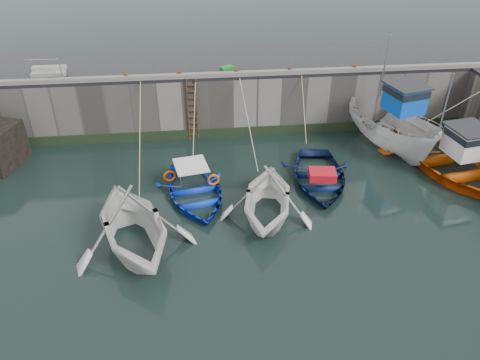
{
  "coord_description": "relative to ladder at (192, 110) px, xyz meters",
  "views": [
    {
      "loc": [
        -1.9,
        -11.23,
        11.18
      ],
      "look_at": [
        -0.28,
        4.02,
        1.2
      ],
      "focal_mm": 35.0,
      "sensor_mm": 36.0,
      "label": 1
    }
  ],
  "objects": [
    {
      "name": "ground",
      "position": [
        2.0,
        -9.91,
        -1.59
      ],
      "size": [
        120.0,
        120.0,
        0.0
      ],
      "primitive_type": "plane",
      "color": "black",
      "rests_on": "ground"
    },
    {
      "name": "quay_back",
      "position": [
        2.0,
        2.59,
        -0.09
      ],
      "size": [
        30.0,
        5.0,
        3.0
      ],
      "primitive_type": "cube",
      "color": "slate",
      "rests_on": "ground"
    },
    {
      "name": "road_back",
      "position": [
        2.0,
        2.59,
        1.49
      ],
      "size": [
        30.0,
        5.0,
        0.16
      ],
      "primitive_type": "cube",
      "color": "black",
      "rests_on": "quay_back"
    },
    {
      "name": "kerb_back",
      "position": [
        2.0,
        0.24,
        1.67
      ],
      "size": [
        30.0,
        0.3,
        0.2
      ],
      "primitive_type": "cube",
      "color": "slate",
      "rests_on": "road_back"
    },
    {
      "name": "algae_back",
      "position": [
        2.0,
        0.05,
        -1.34
      ],
      "size": [
        30.0,
        0.08,
        0.5
      ],
      "primitive_type": "cube",
      "color": "black",
      "rests_on": "ground"
    },
    {
      "name": "ladder",
      "position": [
        0.0,
        0.0,
        0.0
      ],
      "size": [
        0.51,
        0.08,
        3.2
      ],
      "color": "#3F1E0F",
      "rests_on": "ground"
    },
    {
      "name": "boat_near_white",
      "position": [
        -2.29,
        -8.08,
        -1.59
      ],
      "size": [
        6.06,
        6.49,
        2.76
      ],
      "primitive_type": "imported",
      "rotation": [
        0.0,
        0.0,
        0.35
      ],
      "color": "silver",
      "rests_on": "ground"
    },
    {
      "name": "boat_near_white_rope",
      "position": [
        -2.29,
        -2.75,
        -1.59
      ],
      "size": [
        0.04,
        6.24,
        3.1
      ],
      "primitive_type": null,
      "color": "tan",
      "rests_on": "ground"
    },
    {
      "name": "boat_near_blue",
      "position": [
        -0.09,
        -5.11,
        -1.59
      ],
      "size": [
        4.03,
        5.08,
        0.94
      ],
      "primitive_type": "imported",
      "rotation": [
        0.0,
        0.0,
        0.18
      ],
      "color": "#0D32C7",
      "rests_on": "ground"
    },
    {
      "name": "boat_near_blue_rope",
      "position": [
        -0.09,
        -1.26,
        -1.59
      ],
      "size": [
        0.04,
        3.75,
        3.1
      ],
      "primitive_type": null,
      "color": "tan",
      "rests_on": "ground"
    },
    {
      "name": "boat_near_blacktrim",
      "position": [
        2.67,
        -6.75,
        -1.59
      ],
      "size": [
        4.8,
        5.27,
        2.39
      ],
      "primitive_type": "imported",
      "rotation": [
        0.0,
        0.0,
        -0.22
      ],
      "color": "white",
      "rests_on": "ground"
    },
    {
      "name": "boat_near_blacktrim_rope",
      "position": [
        2.67,
        -2.08,
        -1.59
      ],
      "size": [
        0.04,
        5.06,
        3.1
      ],
      "primitive_type": null,
      "color": "tan",
      "rests_on": "ground"
    },
    {
      "name": "boat_near_navy",
      "position": [
        5.31,
        -4.51,
        -1.59
      ],
      "size": [
        3.95,
        5.1,
        0.97
      ],
      "primitive_type": "imported",
      "rotation": [
        0.0,
        0.0,
        -0.13
      ],
      "color": "#0A1842",
      "rests_on": "ground"
    },
    {
      "name": "boat_near_navy_rope",
      "position": [
        5.31,
        -0.96,
        -1.59
      ],
      "size": [
        0.04,
        3.34,
        3.1
      ],
      "primitive_type": null,
      "color": "tan",
      "rests_on": "ground"
    },
    {
      "name": "boat_far_white",
      "position": [
        9.49,
        -1.72,
        -0.54
      ],
      "size": [
        3.94,
        6.81,
        5.48
      ],
      "rotation": [
        0.0,
        0.0,
        0.25
      ],
      "color": "silver",
      "rests_on": "ground"
    },
    {
      "name": "boat_far_orange",
      "position": [
        11.51,
        -4.09,
        -1.14
      ],
      "size": [
        5.89,
        7.5,
        4.41
      ],
      "rotation": [
        0.0,
        0.0,
        0.16
      ],
      "color": "#E2570B",
      "rests_on": "ground"
    },
    {
      "name": "fish_crate",
      "position": [
        1.8,
        0.72,
        1.72
      ],
      "size": [
        0.74,
        0.63,
        0.31
      ],
      "primitive_type": "cube",
      "rotation": [
        0.0,
        0.0,
        0.43
      ],
      "color": "#16791F",
      "rests_on": "road_back"
    },
    {
      "name": "railing",
      "position": [
        -6.75,
        1.33,
        1.77
      ],
      "size": [
        1.6,
        1.05,
        1.0
      ],
      "color": "#A5A8AD",
      "rests_on": "road_back"
    },
    {
      "name": "bollard_a",
      "position": [
        -3.0,
        0.34,
        1.71
      ],
      "size": [
        0.18,
        0.18,
        0.28
      ],
      "primitive_type": "cylinder",
      "color": "#3F1E0F",
      "rests_on": "road_back"
    },
    {
      "name": "bollard_b",
      "position": [
        -0.5,
        0.34,
        1.71
      ],
      "size": [
        0.18,
        0.18,
        0.28
      ],
      "primitive_type": "cylinder",
      "color": "#3F1E0F",
      "rests_on": "road_back"
    },
    {
      "name": "bollard_c",
      "position": [
        2.2,
        0.34,
        1.71
      ],
      "size": [
        0.18,
        0.18,
        0.28
      ],
      "primitive_type": "cylinder",
      "color": "#3F1E0F",
      "rests_on": "road_back"
    },
    {
      "name": "bollard_d",
      "position": [
        4.8,
        0.34,
        1.71
      ],
      "size": [
        0.18,
        0.18,
        0.28
      ],
      "primitive_type": "cylinder",
      "color": "#3F1E0F",
      "rests_on": "road_back"
    },
    {
      "name": "bollard_e",
      "position": [
        8.0,
        0.34,
        1.71
      ],
      "size": [
        0.18,
        0.18,
        0.28
      ],
      "primitive_type": "cylinder",
      "color": "#3F1E0F",
      "rests_on": "road_back"
    }
  ]
}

